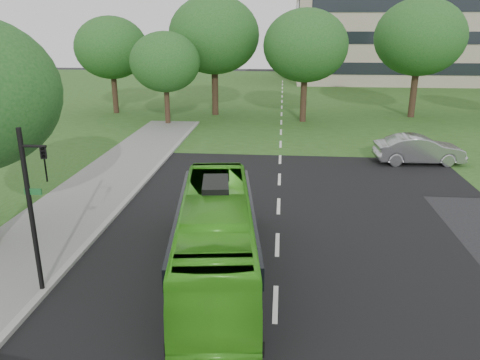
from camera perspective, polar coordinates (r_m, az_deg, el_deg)
The scene contains 10 objects.
ground at distance 16.11m, azimuth 4.47°, elevation -10.99°, with size 160.00×160.00×0.00m, color black.
street_surfaces at distance 37.65m, azimuth 4.44°, elevation 6.12°, with size 120.00×120.00×0.15m.
tree_park_a at distance 39.57m, azimuth -9.12°, elevation 14.01°, with size 5.70×5.70×7.57m.
tree_park_b at distance 43.77m, azimuth -3.17°, elevation 17.21°, with size 8.09×8.09×10.60m.
tree_park_c at distance 40.74m, azimuth 8.01°, elevation 15.90°, with size 7.06×7.06×9.38m.
tree_park_d at distance 45.30m, azimuth 21.07°, elevation 15.93°, with size 7.81×7.81×10.33m.
tree_park_f at distance 46.21m, azimuth -15.43°, elevation 15.27°, with size 6.64×6.64×8.86m.
bus at distance 15.40m, azimuth -2.94°, elevation -6.75°, with size 2.27×9.70×2.70m, color green.
sedan at distance 30.07m, azimuth 20.98°, elevation 3.50°, with size 1.80×5.17×1.70m, color #97979C.
traffic_light at distance 14.80m, azimuth -23.76°, elevation -2.30°, with size 0.84×0.25×5.19m.
Camera 1 is at (0.03, -14.08, 7.82)m, focal length 35.00 mm.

